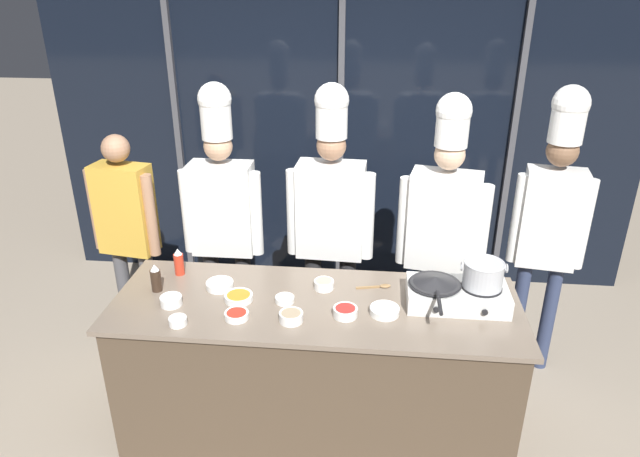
% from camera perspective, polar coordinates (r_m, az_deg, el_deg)
% --- Properties ---
extents(ground_plane, '(24.00, 24.00, 0.00)m').
position_cam_1_polar(ground_plane, '(3.82, -0.40, -18.99)').
color(ground_plane, gray).
extents(window_wall_back, '(5.04, 0.09, 2.70)m').
position_cam_1_polar(window_wall_back, '(4.96, 2.10, 9.46)').
color(window_wall_back, black).
rests_on(window_wall_back, ground_plane).
extents(demo_counter, '(2.33, 0.82, 0.90)m').
position_cam_1_polar(demo_counter, '(3.53, -0.42, -13.63)').
color(demo_counter, '#4C3D2D').
rests_on(demo_counter, ground_plane).
extents(portable_stove, '(0.56, 0.32, 0.12)m').
position_cam_1_polar(portable_stove, '(3.32, 13.54, -6.46)').
color(portable_stove, silver).
rests_on(portable_stove, demo_counter).
extents(frying_pan, '(0.30, 0.51, 0.04)m').
position_cam_1_polar(frying_pan, '(3.26, 11.45, -5.17)').
color(frying_pan, '#232326').
rests_on(frying_pan, portable_stove).
extents(stock_pot, '(0.25, 0.22, 0.15)m').
position_cam_1_polar(stock_pot, '(3.27, 16.02, -4.38)').
color(stock_pot, '#B7BABF').
rests_on(stock_pot, portable_stove).
extents(squeeze_bottle_soy, '(0.06, 0.06, 0.17)m').
position_cam_1_polar(squeeze_bottle_soy, '(3.48, -16.10, -4.80)').
color(squeeze_bottle_soy, '#332319').
rests_on(squeeze_bottle_soy, demo_counter).
extents(squeeze_bottle_chili, '(0.06, 0.06, 0.18)m').
position_cam_1_polar(squeeze_bottle_chili, '(3.63, -13.94, -3.28)').
color(squeeze_bottle_chili, red).
rests_on(squeeze_bottle_chili, demo_counter).
extents(prep_bowl_rice, '(0.10, 0.10, 0.04)m').
position_cam_1_polar(prep_bowl_rice, '(3.16, -14.03, -8.91)').
color(prep_bowl_rice, white).
rests_on(prep_bowl_rice, demo_counter).
extents(prep_bowl_garlic, '(0.16, 0.16, 0.04)m').
position_cam_1_polar(prep_bowl_garlic, '(3.45, -9.99, -5.51)').
color(prep_bowl_garlic, white).
rests_on(prep_bowl_garlic, demo_counter).
extents(prep_bowl_onion, '(0.17, 0.17, 0.04)m').
position_cam_1_polar(prep_bowl_onion, '(3.18, 6.48, -8.11)').
color(prep_bowl_onion, white).
rests_on(prep_bowl_onion, demo_counter).
extents(prep_bowl_chili_flakes, '(0.13, 0.13, 0.04)m').
position_cam_1_polar(prep_bowl_chili_flakes, '(3.15, -8.34, -8.52)').
color(prep_bowl_chili_flakes, white).
rests_on(prep_bowl_chili_flakes, demo_counter).
extents(prep_bowl_bell_pepper, '(0.14, 0.14, 0.05)m').
position_cam_1_polar(prep_bowl_bell_pepper, '(3.14, 2.55, -8.26)').
color(prep_bowl_bell_pepper, white).
rests_on(prep_bowl_bell_pepper, demo_counter).
extents(prep_bowl_mushrooms, '(0.13, 0.13, 0.06)m').
position_cam_1_polar(prep_bowl_mushrooms, '(3.10, -2.91, -8.74)').
color(prep_bowl_mushrooms, white).
rests_on(prep_bowl_mushrooms, demo_counter).
extents(prep_bowl_ginger, '(0.12, 0.12, 0.05)m').
position_cam_1_polar(prep_bowl_ginger, '(3.39, 0.39, -5.56)').
color(prep_bowl_ginger, white).
rests_on(prep_bowl_ginger, demo_counter).
extents(prep_bowl_carrots, '(0.16, 0.16, 0.04)m').
position_cam_1_polar(prep_bowl_carrots, '(3.31, -8.14, -6.76)').
color(prep_bowl_carrots, white).
rests_on(prep_bowl_carrots, demo_counter).
extents(prep_bowl_chicken, '(0.11, 0.11, 0.03)m').
position_cam_1_polar(prep_bowl_chicken, '(3.27, -3.55, -7.03)').
color(prep_bowl_chicken, white).
rests_on(prep_bowl_chicken, demo_counter).
extents(prep_bowl_bean_sprouts, '(0.12, 0.12, 0.05)m').
position_cam_1_polar(prep_bowl_bean_sprouts, '(3.34, -14.67, -6.93)').
color(prep_bowl_bean_sprouts, white).
rests_on(prep_bowl_bean_sprouts, demo_counter).
extents(serving_spoon_slotted, '(0.21, 0.07, 0.02)m').
position_cam_1_polar(serving_spoon_slotted, '(3.43, 5.99, -5.77)').
color(serving_spoon_slotted, olive).
rests_on(serving_spoon_slotted, demo_counter).
extents(person_guest, '(0.50, 0.26, 1.64)m').
position_cam_1_polar(person_guest, '(4.24, -18.76, 0.48)').
color(person_guest, '#4C4C51').
rests_on(person_guest, ground_plane).
extents(chef_head, '(0.56, 0.22, 1.99)m').
position_cam_1_polar(chef_head, '(3.99, -9.73, 2.28)').
color(chef_head, '#232326').
rests_on(chef_head, ground_plane).
extents(chef_sous, '(0.60, 0.26, 2.00)m').
position_cam_1_polar(chef_sous, '(3.87, 1.08, 1.93)').
color(chef_sous, '#232326').
rests_on(chef_sous, ground_plane).
extents(chef_line, '(0.58, 0.31, 1.97)m').
position_cam_1_polar(chef_line, '(3.80, 12.23, 0.79)').
color(chef_line, '#2D3856').
rests_on(chef_line, ground_plane).
extents(chef_pastry, '(0.48, 0.24, 2.01)m').
position_cam_1_polar(chef_pastry, '(3.97, 22.20, 1.85)').
color(chef_pastry, '#2D3856').
rests_on(chef_pastry, ground_plane).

